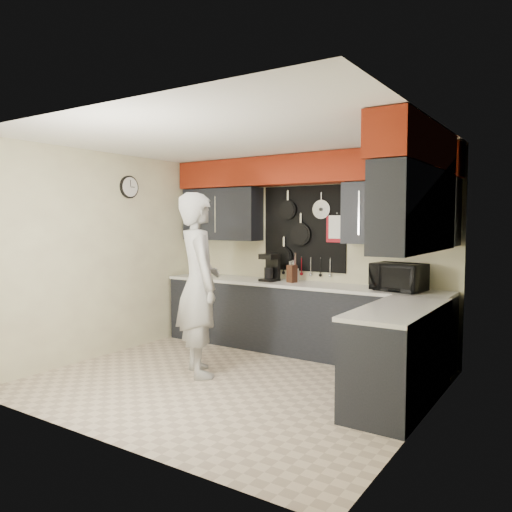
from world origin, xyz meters
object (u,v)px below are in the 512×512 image
Objects in this scene: utensil_crock at (294,275)px; person at (199,284)px; microwave at (398,277)px; knife_block at (292,274)px; coffee_maker at (271,267)px.

person is at bearing -104.23° from utensil_crock.
microwave is 3.23× the size of utensil_crock.
knife_block is 1.28× the size of utensil_crock.
microwave is 2.30m from person.
coffee_maker reaches higher than utensil_crock.
microwave is 1.57× the size of coffee_maker.
microwave is at bearing 14.80° from knife_block.
utensil_crock is at bearing -173.48° from microwave.
knife_block is 0.63× the size of coffee_maker.
microwave is 2.51× the size of knife_block.
person is at bearing -90.10° from knife_block.
microwave is at bearing -105.05° from person.
utensil_crock is 1.55m from person.
knife_block is at bearing 4.62° from coffee_maker.
coffee_maker reaches higher than knife_block.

